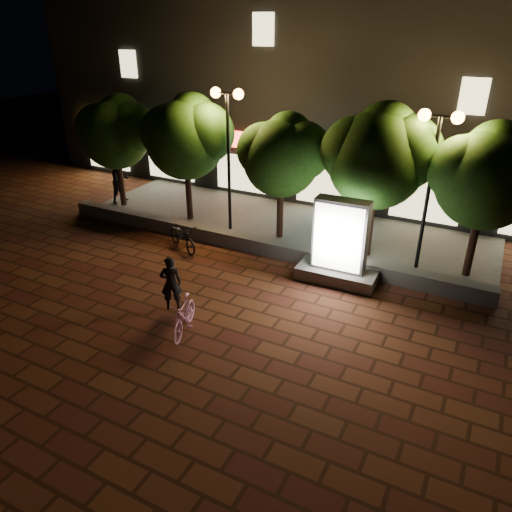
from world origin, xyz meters
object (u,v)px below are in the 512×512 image
Objects in this scene: street_lamp_right at (435,151)px; rider at (171,283)px; tree_mid at (284,153)px; pedestrian at (120,181)px; street_lamp_left at (228,125)px; tree_far_right at (490,173)px; scooter_pink at (184,316)px; tree_right at (380,154)px; tree_left at (187,135)px; scooter_parked at (183,237)px; ad_kiosk at (339,249)px; tree_far_left at (116,130)px.

street_lamp_right is 3.09× the size of rider.
tree_mid is 8.15m from pedestrian.
street_lamp_left is 6.54m from pedestrian.
street_lamp_right reaches higher than tree_far_right.
tree_right is at bearing 49.07° from scooter_pink.
tree_mid is at bearing -0.00° from tree_left.
scooter_parked is at bearing -108.18° from pedestrian.
scooter_parked is at bearing -137.73° from tree_mid.
scooter_pink is (-2.60, -4.52, -0.57)m from ad_kiosk.
ad_kiosk is at bearing -11.49° from tree_far_left.
tree_far_left is at bearing 123.19° from scooter_pink.
street_lamp_left reaches higher than tree_mid.
ad_kiosk reaches higher than scooter_parked.
tree_far_right is 2.95× the size of rider.
ad_kiosk is 1.47× the size of scooter_parked.
rider is at bearing -120.86° from pedestrian.
rider reaches higher than scooter_parked.
tree_far_right is at bearing -0.00° from tree_left.
tree_far_right reaches higher than scooter_parked.
tree_mid is 0.89× the size of tree_right.
ad_kiosk is (2.88, -2.11, -2.15)m from tree_mid.
tree_far_left is 2.82× the size of scooter_pink.
tree_left is at bearing -83.83° from pedestrian.
street_lamp_left is at bearing -111.23° from rider.
rider is 0.85× the size of pedestrian.
scooter_pink is at bearing -126.27° from street_lamp_right.
tree_far_right is 14.54m from pedestrian.
street_lamp_right is at bearing 0.00° from street_lamp_left.
street_lamp_right reaches higher than pedestrian.
scooter_parked is at bearing -106.68° from street_lamp_left.
tree_left is at bearing 178.32° from street_lamp_right.
scooter_parked is (-2.02, 3.37, -0.33)m from rider.
tree_left reaches higher than tree_far_left.
scooter_parked is at bearing -157.73° from tree_right.
tree_left reaches higher than tree_mid.
tree_far_right reaches higher than rider.
street_lamp_left is at bearing 11.08° from scooter_parked.
scooter_pink is at bearing -119.96° from ad_kiosk.
pedestrian is at bearing 123.52° from scooter_pink.
tree_mid is 6.35m from rider.
street_lamp_right is (8.95, -0.26, 0.45)m from tree_left.
tree_right is 1.70m from street_lamp_right.
ad_kiosk reaches higher than scooter_pink.
tree_right is 7.59m from rider.
pedestrian reaches higher than scooter_parked.
pedestrian is (-11.15, 0.21, -2.53)m from tree_right.
pedestrian is (-3.85, 0.21, -2.41)m from tree_left.
tree_left is 0.97× the size of tree_right.
tree_left reaches higher than pedestrian.
street_lamp_right is at bearing -170.30° from rider.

